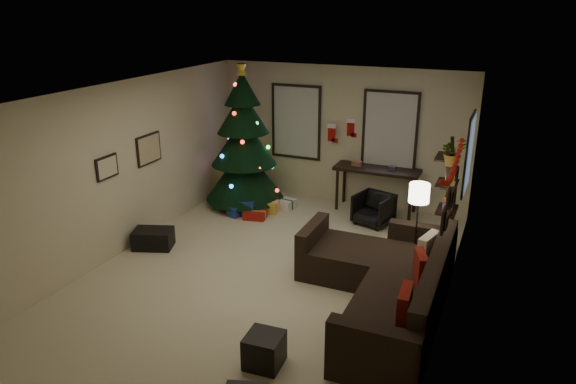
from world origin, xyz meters
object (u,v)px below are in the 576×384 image
(christmas_tree, at_px, (244,147))
(desk_chair, at_px, (374,209))
(sofa, at_px, (387,286))
(bookshelf, at_px, (449,202))
(desk, at_px, (377,173))

(christmas_tree, distance_m, desk_chair, 2.75)
(desk_chair, bearing_deg, sofa, -55.63)
(christmas_tree, xyz_separation_m, desk_chair, (2.60, 0.04, -0.89))
(bookshelf, bearing_deg, christmas_tree, 168.96)
(christmas_tree, relative_size, desk, 1.78)
(christmas_tree, distance_m, sofa, 4.42)
(desk_chair, bearing_deg, bookshelf, -14.68)
(christmas_tree, xyz_separation_m, sofa, (3.47, -2.60, -0.88))
(desk_chair, bearing_deg, desk, 117.55)
(christmas_tree, bearing_deg, bookshelf, -11.04)
(sofa, relative_size, desk_chair, 5.22)
(desk, relative_size, bookshelf, 0.85)
(sofa, height_order, bookshelf, bookshelf)
(bookshelf, bearing_deg, desk_chair, 149.21)
(desk, bearing_deg, desk_chair, -78.56)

